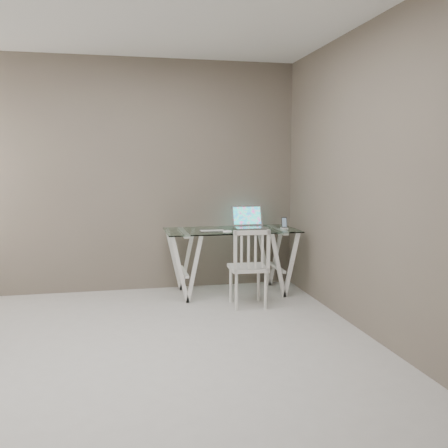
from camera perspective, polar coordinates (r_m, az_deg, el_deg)
The scene contains 7 objects.
room at distance 3.70m, azimuth -11.36°, elevation 10.17°, with size 4.50×4.52×2.71m.
desk at distance 5.75m, azimuth 0.83°, elevation -4.23°, with size 1.50×0.70×0.75m.
chair at distance 5.19m, azimuth 2.92°, elevation -4.62°, with size 0.39×0.39×0.83m.
laptop at distance 5.85m, azimuth 2.88°, elevation 0.16°, with size 0.37×0.33×0.25m.
keyboard at distance 5.55m, azimuth -1.37°, elevation -0.78°, with size 0.28×0.12×0.01m, color silver.
mouse at distance 5.39m, azimuth 0.40°, elevation -0.89°, with size 0.11×0.06×0.03m, color white.
phone_dock at distance 5.78m, azimuth 6.91°, elevation -0.20°, with size 0.07×0.07×0.13m.
Camera 1 is at (-0.12, -3.67, 1.50)m, focal length 40.00 mm.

